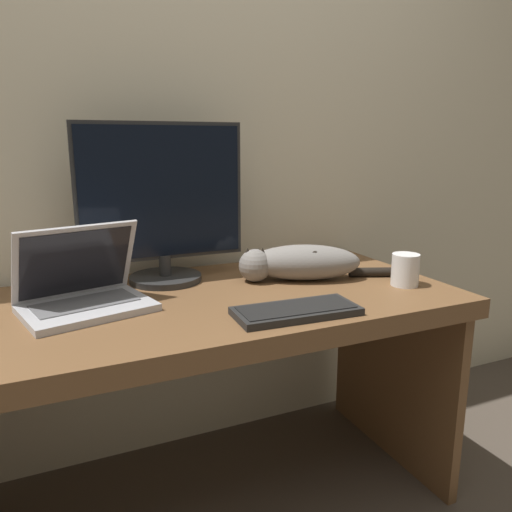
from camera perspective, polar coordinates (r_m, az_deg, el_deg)
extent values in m
cube|color=beige|center=(1.84, -10.93, 16.82)|extent=(6.40, 0.06, 2.60)
cube|color=brown|center=(1.51, -6.14, -5.80)|extent=(1.55, 0.73, 0.06)
cube|color=brown|center=(1.99, 15.29, -12.59)|extent=(0.04, 0.67, 0.66)
cylinder|color=#282828|center=(1.69, -10.29, -2.50)|extent=(0.24, 0.24, 0.02)
cylinder|color=#282828|center=(1.68, -10.35, -1.04)|extent=(0.04, 0.04, 0.07)
cube|color=#282828|center=(1.64, -10.74, 7.22)|extent=(0.54, 0.02, 0.44)
cube|color=black|center=(1.63, -10.66, 7.19)|extent=(0.52, 0.01, 0.41)
cube|color=#B7B7BC|center=(1.45, -18.72, -5.65)|extent=(0.38, 0.31, 0.02)
cube|color=slate|center=(1.45, -18.94, -5.07)|extent=(0.29, 0.19, 0.00)
cube|color=#B7B7BC|center=(1.48, -19.92, -0.62)|extent=(0.35, 0.18, 0.22)
cube|color=black|center=(1.47, -19.85, -0.74)|extent=(0.31, 0.16, 0.19)
cube|color=black|center=(1.35, 4.61, -6.30)|extent=(0.34, 0.16, 0.02)
cube|color=black|center=(1.35, 4.62, -5.85)|extent=(0.32, 0.13, 0.00)
ellipsoid|color=gray|center=(1.68, 5.54, -0.72)|extent=(0.40, 0.28, 0.12)
ellipsoid|color=black|center=(1.67, 6.20, 0.37)|extent=(0.20, 0.17, 0.05)
sphere|color=gray|center=(1.64, -0.10, -1.09)|extent=(0.11, 0.11, 0.11)
cone|color=black|center=(1.63, -0.96, 0.42)|extent=(0.04, 0.04, 0.03)
cone|color=black|center=(1.64, 0.76, 0.43)|extent=(0.04, 0.04, 0.03)
cylinder|color=black|center=(1.76, 13.90, -1.79)|extent=(0.20, 0.11, 0.03)
cylinder|color=white|center=(1.67, 16.68, -1.52)|extent=(0.09, 0.09, 0.10)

